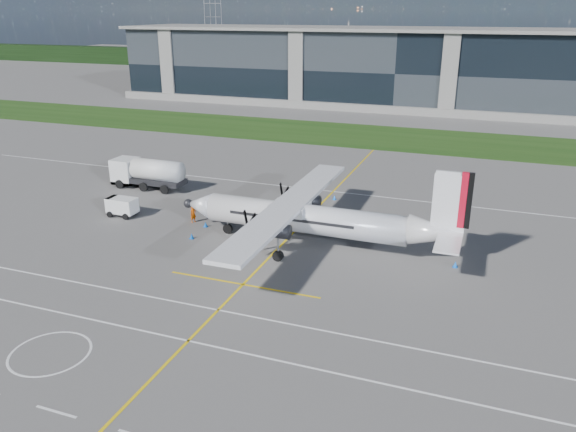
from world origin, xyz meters
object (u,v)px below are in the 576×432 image
Objects in this scene: ground_crew_person at (193,213)px; baggage_tug at (122,207)px; safety_cone_nose_port at (192,236)px; safety_cone_nose_stbd at (206,224)px; safety_cone_tail at (455,264)px; turboprop_aircraft at (315,203)px; fuel_tanker_truck at (143,173)px; pylon_west at (213,21)px; safety_cone_stbdwing at (334,197)px.

baggage_tug is at bearing 128.17° from ground_crew_person.
baggage_tug reaches higher than safety_cone_nose_port.
safety_cone_nose_stbd is (9.05, 0.18, -0.66)m from baggage_tug.
baggage_tug is 31.68m from safety_cone_tail.
safety_cone_nose_stbd is at bearing 177.62° from safety_cone_tail.
turboprop_aircraft reaches higher than ground_crew_person.
safety_cone_nose_stbd is 1.00× the size of safety_cone_nose_port.
baggage_tug is (3.39, -8.74, -0.78)m from fuel_tanker_truck.
pylon_west is at bearing 123.45° from safety_cone_tail.
pylon_west is 1.17× the size of turboprop_aircraft.
safety_cone_tail is at bearing -62.03° from ground_crew_person.
baggage_tug is (-19.98, 0.56, -2.95)m from turboprop_aircraft.
pylon_west reaches higher than safety_cone_tail.
safety_cone_stbdwing is (10.72, 11.21, -0.69)m from ground_crew_person.
safety_cone_nose_port is (12.67, -11.55, -1.44)m from fuel_tanker_truck.
safety_cone_tail is at bearing 5.23° from safety_cone_nose_port.
ground_crew_person reaches higher than safety_cone_tail.
pylon_west is at bearing 120.21° from turboprop_aircraft.
safety_cone_tail is (11.69, -0.21, -3.61)m from turboprop_aircraft.
baggage_tug is 9.08m from safety_cone_nose_stbd.
pylon_west is 152.00m from fuel_tanker_truck.
safety_cone_nose_port is at bearing -174.77° from safety_cone_tail.
ground_crew_person is at bearing -133.73° from safety_cone_stbdwing.
fuel_tanker_truck is 4.77× the size of ground_crew_person.
turboprop_aircraft is at bearing -81.66° from safety_cone_stbdwing.
pylon_west is 60.00× the size of safety_cone_tail.
safety_cone_nose_stbd is 14.94m from safety_cone_stbdwing.
ground_crew_person reaches higher than safety_cone_stbdwing.
safety_cone_nose_stbd is at bearing -80.09° from ground_crew_person.
fuel_tanker_truck is at bearing 137.63° from safety_cone_nose_port.
fuel_tanker_truck is 17.21m from safety_cone_nose_port.
ground_crew_person is 15.53m from safety_cone_stbdwing.
turboprop_aircraft is 11.53m from safety_cone_nose_stbd.
ground_crew_person is at bearing 158.17° from safety_cone_nose_stbd.
pylon_west is 167.95m from safety_cone_nose_port.
fuel_tanker_truck is 18.01× the size of safety_cone_nose_port.
safety_cone_stbdwing is (9.08, 11.86, 0.00)m from safety_cone_nose_stbd.
pylon_west is 60.00× the size of safety_cone_nose_port.
safety_cone_tail is (22.61, -0.94, 0.00)m from safety_cone_nose_stbd.
safety_cone_nose_stbd and safety_cone_nose_port have the same top height.
safety_cone_nose_stbd is at bearing 176.15° from turboprop_aircraft.
pylon_west reaches higher than safety_cone_nose_port.
safety_cone_nose_stbd is 1.00× the size of safety_cone_tail.
fuel_tanker_truck is 15.18m from safety_cone_nose_stbd.
safety_cone_nose_stbd is (74.82, -146.54, -14.75)m from pylon_west.
turboprop_aircraft is at bearing 11.90° from safety_cone_nose_port.
pylon_west is at bearing 114.33° from fuel_tanker_truck.
turboprop_aircraft reaches higher than safety_cone_stbdwing.
safety_cone_nose_port is (-8.86, -14.85, 0.00)m from safety_cone_stbdwing.
safety_cone_stbdwing is (21.53, 3.30, -1.44)m from fuel_tanker_truck.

